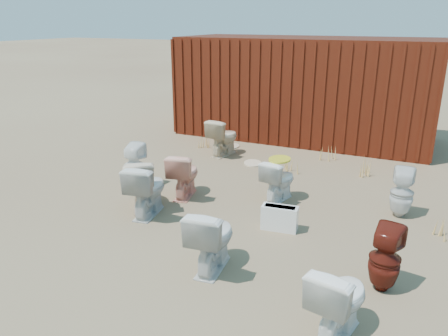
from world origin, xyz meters
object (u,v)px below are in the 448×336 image
at_px(toilet_back_beige_left, 140,183).
at_px(toilet_back_yellowlid, 279,180).
at_px(toilet_back_a, 134,166).
at_px(toilet_back_beige_right, 223,137).
at_px(loose_tank, 280,218).
at_px(shipping_container, 304,88).
at_px(toilet_front_maroon, 385,259).
at_px(toilet_front_c, 212,238).
at_px(toilet_front_e, 339,300).
at_px(toilet_back_e, 402,193).
at_px(toilet_front_a, 147,189).
at_px(toilet_front_pink, 184,174).

distance_m(toilet_back_beige_left, toilet_back_yellowlid, 2.21).
height_order(toilet_back_a, toilet_back_beige_right, toilet_back_beige_right).
bearing_deg(loose_tank, shipping_container, 95.76).
relative_size(toilet_front_maroon, toilet_back_yellowlid, 1.10).
distance_m(toilet_front_c, toilet_front_maroon, 1.92).
distance_m(toilet_front_e, toilet_back_yellowlid, 3.23).
relative_size(toilet_front_c, toilet_back_yellowlid, 1.16).
xyz_separation_m(shipping_container, toilet_front_e, (2.33, -7.05, -0.83)).
bearing_deg(toilet_back_e, toilet_back_yellowlid, 4.00).
xyz_separation_m(toilet_front_a, toilet_front_e, (3.13, -1.46, -0.03)).
distance_m(shipping_container, toilet_back_a, 5.09).
distance_m(toilet_back_beige_left, toilet_back_e, 3.95).
bearing_deg(toilet_front_a, toilet_back_yellowlid, -149.55).
distance_m(toilet_front_c, toilet_front_e, 1.66).
bearing_deg(toilet_back_beige_right, toilet_back_a, 85.69).
bearing_deg(toilet_front_c, loose_tank, -113.34).
height_order(toilet_front_e, toilet_back_beige_right, toilet_back_beige_right).
xyz_separation_m(shipping_container, toilet_back_beige_right, (-1.09, -2.35, -0.80)).
relative_size(toilet_front_pink, toilet_back_e, 1.01).
xyz_separation_m(toilet_back_a, toilet_back_beige_right, (0.57, 2.39, 0.01)).
relative_size(toilet_front_e, toilet_back_e, 1.00).
distance_m(toilet_front_maroon, toilet_back_yellowlid, 2.64).
xyz_separation_m(toilet_front_pink, toilet_back_yellowlid, (1.47, 0.51, -0.04)).
bearing_deg(toilet_front_pink, toilet_front_e, 129.48).
bearing_deg(toilet_front_a, toilet_front_pink, -109.07).
bearing_deg(toilet_front_e, toilet_front_maroon, -96.14).
distance_m(toilet_front_e, toilet_back_a, 4.60).
relative_size(toilet_back_beige_left, toilet_back_yellowlid, 1.19).
height_order(toilet_front_c, toilet_back_beige_right, toilet_back_beige_right).
bearing_deg(toilet_back_a, toilet_front_pink, 173.27).
bearing_deg(toilet_front_e, toilet_back_beige_left, -14.14).
bearing_deg(shipping_container, toilet_back_a, -109.25).
height_order(shipping_container, toilet_front_e, shipping_container).
xyz_separation_m(toilet_back_beige_left, toilet_back_e, (3.69, 1.39, -0.03)).
bearing_deg(shipping_container, toilet_front_a, -98.19).
xyz_separation_m(toilet_back_beige_left, loose_tank, (2.21, 0.20, -0.23)).
bearing_deg(shipping_container, toilet_front_c, -83.38).
distance_m(toilet_front_c, toilet_back_yellowlid, 2.32).
xyz_separation_m(toilet_front_c, toilet_back_yellowlid, (0.04, 2.32, -0.05)).
bearing_deg(toilet_front_maroon, toilet_front_a, 1.02).
height_order(toilet_back_beige_right, toilet_back_e, toilet_back_beige_right).
height_order(toilet_front_c, toilet_front_e, toilet_front_c).
bearing_deg(toilet_back_a, loose_tank, 162.35).
relative_size(toilet_front_pink, toilet_back_a, 0.96).
relative_size(toilet_front_e, toilet_back_yellowlid, 1.10).
relative_size(toilet_front_e, toilet_back_a, 0.95).
relative_size(toilet_back_a, loose_tank, 1.57).
xyz_separation_m(toilet_front_pink, toilet_front_e, (3.00, -2.33, -0.00)).
relative_size(toilet_back_a, toilet_back_e, 1.05).
xyz_separation_m(shipping_container, loose_tank, (1.16, -5.23, -1.02)).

